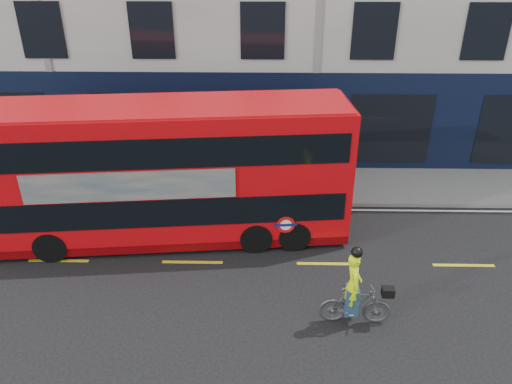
{
  "coord_description": "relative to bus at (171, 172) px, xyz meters",
  "views": [
    {
      "loc": [
        -1.88,
        -10.54,
        8.78
      ],
      "look_at": [
        -2.13,
        2.33,
        1.94
      ],
      "focal_mm": 35.0,
      "sensor_mm": 36.0,
      "label": 1
    }
  ],
  "objects": [
    {
      "name": "pavement",
      "position": [
        4.73,
        3.51,
        -2.18
      ],
      "size": [
        60.0,
        3.0,
        0.12
      ],
      "primitive_type": "cube",
      "color": "gray",
      "rests_on": "ground"
    },
    {
      "name": "ground",
      "position": [
        4.73,
        -2.99,
        -2.24
      ],
      "size": [
        120.0,
        120.0,
        0.0
      ],
      "primitive_type": "plane",
      "color": "black",
      "rests_on": "ground"
    },
    {
      "name": "road_edge_line",
      "position": [
        4.73,
        1.71,
        -2.23
      ],
      "size": [
        58.0,
        0.1,
        0.01
      ],
      "primitive_type": "cube",
      "color": "silver",
      "rests_on": "ground"
    },
    {
      "name": "kerb",
      "position": [
        4.73,
        2.01,
        -2.17
      ],
      "size": [
        60.0,
        0.12,
        0.13
      ],
      "primitive_type": "cube",
      "color": "slate",
      "rests_on": "ground"
    },
    {
      "name": "bus",
      "position": [
        0.0,
        0.0,
        0.0
      ],
      "size": [
        11.01,
        3.5,
        4.36
      ],
      "rotation": [
        0.0,
        0.0,
        0.1
      ],
      "color": "red",
      "rests_on": "ground"
    },
    {
      "name": "lane_dashes",
      "position": [
        4.73,
        -1.49,
        -2.23
      ],
      "size": [
        58.0,
        0.12,
        0.01
      ],
      "primitive_type": null,
      "color": "gold",
      "rests_on": "ground"
    },
    {
      "name": "cyclist",
      "position": [
        5.09,
        -3.92,
        -1.49
      ],
      "size": [
        1.79,
        0.62,
        2.25
      ],
      "rotation": [
        0.0,
        0.0,
        -0.03
      ],
      "color": "#4C4F51",
      "rests_on": "ground"
    }
  ]
}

